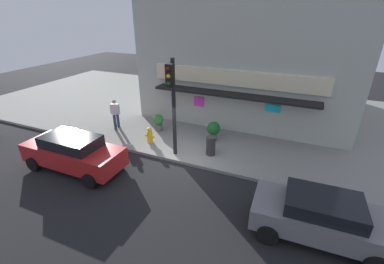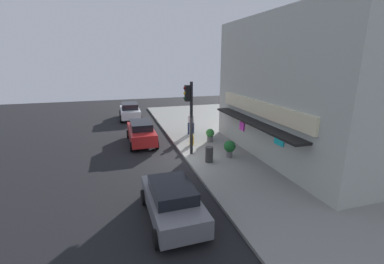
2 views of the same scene
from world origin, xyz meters
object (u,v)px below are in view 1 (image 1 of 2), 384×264
(pedestrian, at_px, (115,113))
(potted_plant_by_doorway, at_px, (213,130))
(traffic_light, at_px, (172,96))
(parked_car_grey, at_px, (321,216))
(potted_plant_by_window, at_px, (158,122))
(parked_car_red, at_px, (73,152))
(fire_hydrant, at_px, (150,135))
(trash_can, at_px, (211,146))

(pedestrian, distance_m, potted_plant_by_doorway, 5.72)
(traffic_light, relative_size, parked_car_grey, 1.11)
(pedestrian, height_order, potted_plant_by_window, pedestrian)
(potted_plant_by_window, height_order, parked_car_red, parked_car_red)
(fire_hydrant, xyz_separation_m, trash_can, (3.33, 0.07, 0.06))
(traffic_light, relative_size, fire_hydrant, 5.44)
(potted_plant_by_window, bearing_deg, fire_hydrant, -76.91)
(fire_hydrant, bearing_deg, parked_car_grey, -21.53)
(traffic_light, relative_size, potted_plant_by_window, 4.79)
(potted_plant_by_doorway, xyz_separation_m, parked_car_grey, (5.07, -4.69, 0.00))
(traffic_light, xyz_separation_m, trash_can, (1.59, 0.72, -2.45))
(potted_plant_by_window, bearing_deg, traffic_light, -45.84)
(traffic_light, height_order, parked_car_grey, traffic_light)
(trash_can, xyz_separation_m, potted_plant_by_window, (-3.68, 1.44, 0.07))
(traffic_light, height_order, potted_plant_by_window, traffic_light)
(pedestrian, relative_size, parked_car_grey, 0.43)
(traffic_light, bearing_deg, parked_car_red, -143.83)
(traffic_light, xyz_separation_m, potted_plant_by_window, (-2.09, 2.15, -2.38))
(pedestrian, bearing_deg, fire_hydrant, -15.47)
(fire_hydrant, distance_m, trash_can, 3.33)
(traffic_light, distance_m, potted_plant_by_doorway, 3.38)
(traffic_light, bearing_deg, parked_car_grey, -21.83)
(fire_hydrant, height_order, pedestrian, pedestrian)
(pedestrian, xyz_separation_m, potted_plant_by_doorway, (5.65, 0.78, -0.35))
(pedestrian, distance_m, potted_plant_by_window, 2.51)
(traffic_light, distance_m, fire_hydrant, 3.13)
(trash_can, height_order, potted_plant_by_window, potted_plant_by_window)
(parked_car_red, bearing_deg, potted_plant_by_doorway, 44.98)
(fire_hydrant, xyz_separation_m, potted_plant_by_window, (-0.35, 1.50, 0.13))
(trash_can, height_order, potted_plant_by_doorway, potted_plant_by_doorway)
(pedestrian, bearing_deg, trash_can, -6.42)
(trash_can, bearing_deg, potted_plant_by_doorway, 104.36)
(potted_plant_by_window, bearing_deg, parked_car_red, -107.30)
(pedestrian, distance_m, parked_car_grey, 11.42)
(fire_hydrant, relative_size, parked_car_grey, 0.20)
(potted_plant_by_doorway, bearing_deg, parked_car_red, -135.02)
(pedestrian, relative_size, potted_plant_by_doorway, 1.68)
(potted_plant_by_doorway, height_order, potted_plant_by_window, potted_plant_by_doorway)
(traffic_light, xyz_separation_m, parked_car_grey, (6.29, -2.52, -2.28))
(potted_plant_by_doorway, relative_size, parked_car_grey, 0.26)
(traffic_light, bearing_deg, potted_plant_by_window, 134.16)
(fire_hydrant, height_order, potted_plant_by_doorway, potted_plant_by_doorway)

